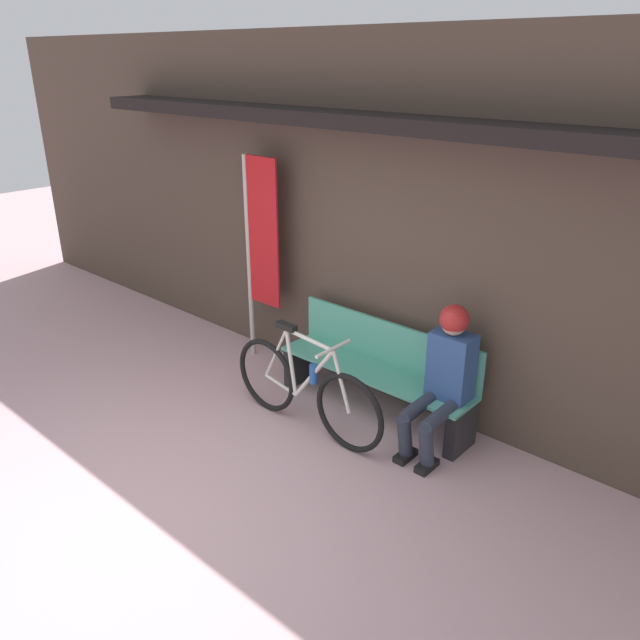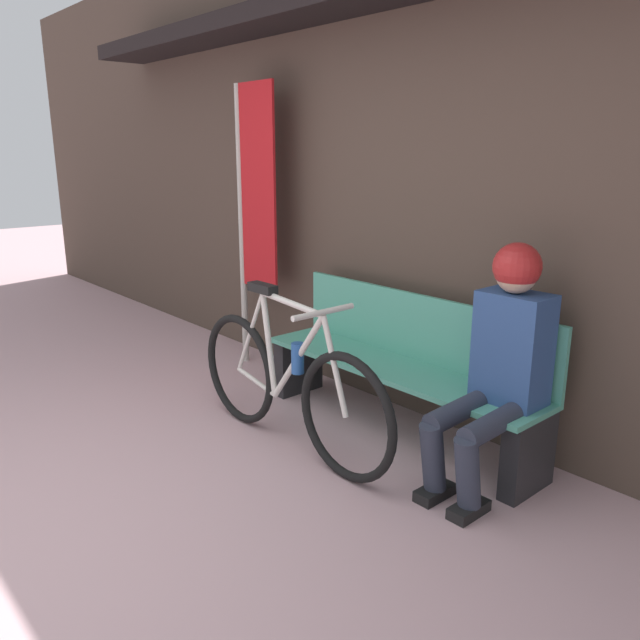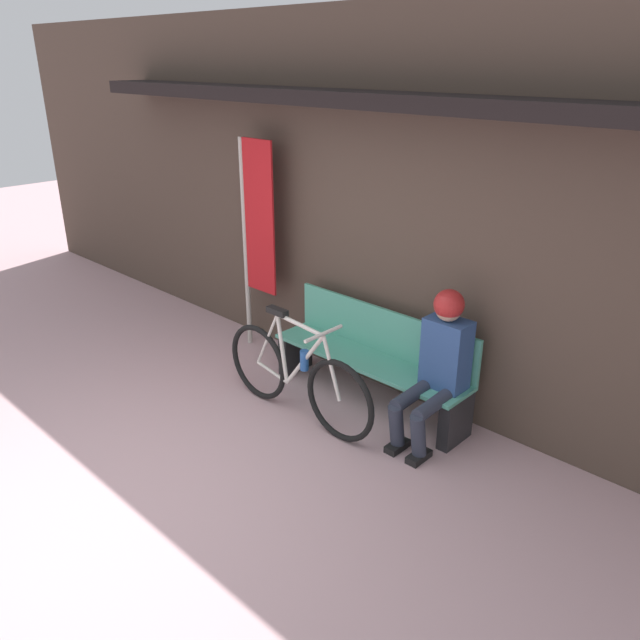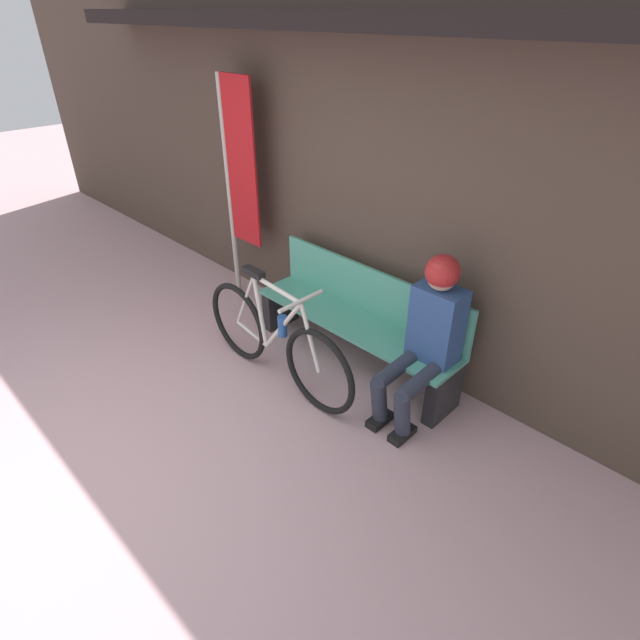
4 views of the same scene
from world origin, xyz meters
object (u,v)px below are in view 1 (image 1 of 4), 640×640
park_bench_near (378,371)px  banner_pole (259,242)px  bicycle (305,390)px  person_seated (445,371)px

park_bench_near → banner_pole: banner_pole is taller
bicycle → banner_pole: size_ratio=0.78×
person_seated → park_bench_near: bearing=170.9°
banner_pole → person_seated: bearing=-4.1°
person_seated → banner_pole: (-2.26, 0.16, 0.58)m
person_seated → banner_pole: banner_pole is taller
bicycle → person_seated: person_seated is taller
banner_pole → park_bench_near: bearing=-1.7°
person_seated → banner_pole: 2.34m
park_bench_near → person_seated: person_seated is taller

